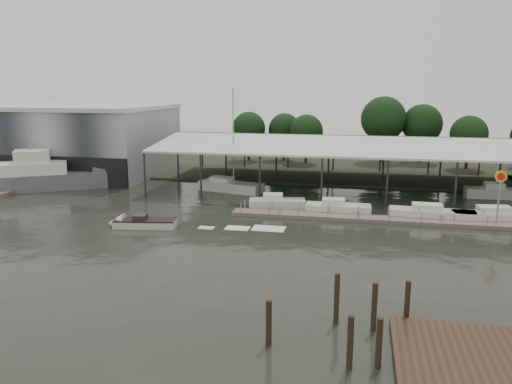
% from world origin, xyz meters
% --- Properties ---
extents(ground, '(200.00, 200.00, 0.00)m').
position_xyz_m(ground, '(0.00, 0.00, 0.00)').
color(ground, '#252A22').
rests_on(ground, ground).
extents(land_strip_far, '(140.00, 30.00, 0.30)m').
position_xyz_m(land_strip_far, '(0.00, 42.00, 0.10)').
color(land_strip_far, '#35392B').
rests_on(land_strip_far, ground).
extents(land_strip_west, '(20.00, 40.00, 0.30)m').
position_xyz_m(land_strip_west, '(-40.00, 30.00, 0.10)').
color(land_strip_west, '#35392B').
rests_on(land_strip_west, ground).
extents(storage_warehouse, '(24.50, 20.50, 10.50)m').
position_xyz_m(storage_warehouse, '(-28.00, 29.94, 5.29)').
color(storage_warehouse, '#A6AAB1').
rests_on(storage_warehouse, ground).
extents(covered_boat_shed, '(58.24, 24.00, 6.96)m').
position_xyz_m(covered_boat_shed, '(17.00, 28.00, 6.13)').
color(covered_boat_shed, white).
rests_on(covered_boat_shed, ground).
extents(trawler_dock, '(3.00, 18.00, 0.50)m').
position_xyz_m(trawler_dock, '(-30.00, 14.00, 0.25)').
color(trawler_dock, slate).
rests_on(trawler_dock, ground).
extents(floating_dock, '(28.00, 2.00, 1.40)m').
position_xyz_m(floating_dock, '(15.00, 10.00, 0.20)').
color(floating_dock, slate).
rests_on(floating_dock, ground).
extents(shell_fuel_sign, '(1.10, 0.18, 5.55)m').
position_xyz_m(shell_fuel_sign, '(27.00, 9.99, 3.93)').
color(shell_fuel_sign, '#949799').
rests_on(shell_fuel_sign, ground).
extents(grey_trawler, '(18.09, 13.76, 8.84)m').
position_xyz_m(grey_trawler, '(-26.93, 17.76, 1.58)').
color(grey_trawler, slate).
rests_on(grey_trawler, ground).
extents(white_sailboat, '(8.86, 4.73, 13.36)m').
position_xyz_m(white_sailboat, '(-2.40, 21.19, 0.66)').
color(white_sailboat, silver).
rests_on(white_sailboat, ground).
extents(speedboat_underway, '(17.46, 4.74, 2.00)m').
position_xyz_m(speedboat_underway, '(-6.61, 3.12, 0.39)').
color(speedboat_underway, silver).
rests_on(speedboat_underway, ground).
extents(moored_cruiser_0, '(6.45, 3.21, 1.70)m').
position_xyz_m(moored_cruiser_0, '(5.08, 13.28, 0.61)').
color(moored_cruiser_0, silver).
rests_on(moored_cruiser_0, ground).
extents(moored_cruiser_1, '(6.83, 2.29, 1.70)m').
position_xyz_m(moored_cruiser_1, '(11.82, 12.13, 0.61)').
color(moored_cruiser_1, silver).
rests_on(moored_cruiser_1, ground).
extents(moored_cruiser_2, '(8.47, 2.60, 1.70)m').
position_xyz_m(moored_cruiser_2, '(21.25, 11.75, 0.61)').
color(moored_cruiser_2, silver).
rests_on(moored_cruiser_2, ground).
extents(moored_cruiser_3, '(9.13, 3.28, 1.70)m').
position_xyz_m(moored_cruiser_3, '(27.64, 11.98, 0.61)').
color(moored_cruiser_3, silver).
rests_on(moored_cruiser_3, ground).
extents(mooring_pilings, '(7.64, 6.30, 3.60)m').
position_xyz_m(mooring_pilings, '(13.94, -14.99, 1.04)').
color(mooring_pilings, '#352A1A').
rests_on(mooring_pilings, ground).
extents(horizon_tree_line, '(66.90, 12.28, 11.64)m').
position_xyz_m(horizon_tree_line, '(21.68, 48.57, 6.32)').
color(horizon_tree_line, '#322116').
rests_on(horizon_tree_line, ground).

